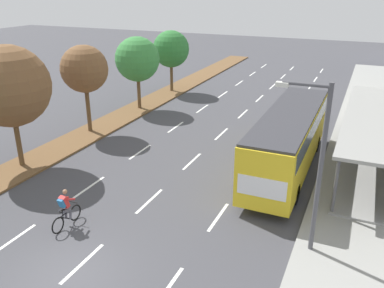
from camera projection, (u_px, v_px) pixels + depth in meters
ground_plane at (69, 276)px, 14.29m from camera, size 140.00×140.00×0.00m
median_strip at (147, 104)px, 34.37m from camera, size 2.60×52.00×0.12m
sidewalk_right at (368, 132)px, 27.77m from camera, size 4.50×52.00×0.15m
lane_divider_left at (190, 117)px, 31.15m from camera, size 0.14×47.62×0.01m
lane_divider_center at (233, 123)px, 29.84m from camera, size 0.14×47.62×0.01m
lane_divider_right at (280, 130)px, 28.52m from camera, size 0.14×47.62×0.01m
bus_shelter at (376, 136)px, 22.10m from camera, size 2.90×13.52×2.86m
bus at (289, 135)px, 21.57m from camera, size 2.54×11.29×3.37m
cyclist at (66, 210)px, 16.91m from camera, size 0.46×1.82×1.71m
median_tree_second at (9, 86)px, 21.09m from camera, size 4.33×4.33×6.68m
median_tree_third at (84, 69)px, 26.41m from camera, size 3.12×3.12×5.86m
median_tree_fourth at (137, 59)px, 31.68m from camera, size 3.51×3.51×5.72m
median_tree_fifth at (171, 49)px, 37.00m from camera, size 3.35×3.35×5.58m
streetlight at (316, 159)px, 14.21m from camera, size 1.91×0.24×6.50m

